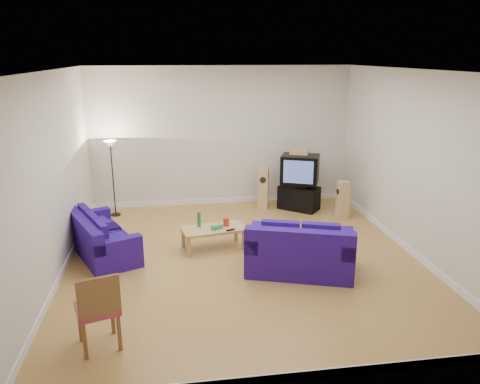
{
  "coord_description": "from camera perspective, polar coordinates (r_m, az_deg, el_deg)",
  "views": [
    {
      "loc": [
        -1.17,
        -7.42,
        3.44
      ],
      "look_at": [
        0.0,
        0.4,
        1.1
      ],
      "focal_mm": 35.0,
      "sensor_mm": 36.0,
      "label": 1
    }
  ],
  "objects": [
    {
      "name": "room",
      "position": [
        7.75,
        0.44,
        2.32
      ],
      "size": [
        6.01,
        6.51,
        3.21
      ],
      "color": "olive",
      "rests_on": "ground"
    },
    {
      "name": "sofa_three_seat",
      "position": [
        8.71,
        -16.74,
        -5.61
      ],
      "size": [
        1.51,
        2.05,
        0.73
      ],
      "rotation": [
        0.0,
        0.0,
        -1.15
      ],
      "color": "#1F0B5E",
      "rests_on": "ground"
    },
    {
      "name": "sofa_loveseat",
      "position": [
        7.71,
        7.3,
        -7.51
      ],
      "size": [
        1.92,
        1.44,
        0.85
      ],
      "rotation": [
        0.0,
        0.0,
        -0.32
      ],
      "color": "#1F0B5E",
      "rests_on": "ground"
    },
    {
      "name": "coffee_table",
      "position": [
        8.54,
        -3.29,
        -4.72
      ],
      "size": [
        1.2,
        0.75,
        0.41
      ],
      "rotation": [
        0.0,
        0.0,
        0.18
      ],
      "color": "tan",
      "rests_on": "ground"
    },
    {
      "name": "bottle",
      "position": [
        8.55,
        -5.02,
        -3.37
      ],
      "size": [
        0.07,
        0.07,
        0.28
      ],
      "primitive_type": "cylinder",
      "rotation": [
        0.0,
        0.0,
        0.08
      ],
      "color": "#197233",
      "rests_on": "coffee_table"
    },
    {
      "name": "tissue_box",
      "position": [
        8.45,
        -2.85,
        -4.28
      ],
      "size": [
        0.22,
        0.2,
        0.08
      ],
      "primitive_type": "cube",
      "rotation": [
        0.0,
        0.0,
        0.57
      ],
      "color": "green",
      "rests_on": "coffee_table"
    },
    {
      "name": "red_canister",
      "position": [
        8.58,
        -1.7,
        -3.67
      ],
      "size": [
        0.13,
        0.13,
        0.16
      ],
      "primitive_type": "cylinder",
      "rotation": [
        0.0,
        0.0,
        -0.25
      ],
      "color": "red",
      "rests_on": "coffee_table"
    },
    {
      "name": "remote",
      "position": [
        8.39,
        -1.16,
        -4.63
      ],
      "size": [
        0.17,
        0.11,
        0.02
      ],
      "primitive_type": "cube",
      "rotation": [
        0.0,
        0.0,
        0.38
      ],
      "color": "black",
      "rests_on": "coffee_table"
    },
    {
      "name": "tv_stand",
      "position": [
        10.81,
        7.19,
        -0.71
      ],
      "size": [
        0.99,
        0.94,
        0.54
      ],
      "primitive_type": "cube",
      "rotation": [
        0.0,
        0.0,
        -0.69
      ],
      "color": "black",
      "rests_on": "ground"
    },
    {
      "name": "av_receiver",
      "position": [
        10.72,
        6.98,
        0.94
      ],
      "size": [
        0.57,
        0.52,
        0.11
      ],
      "primitive_type": "cube",
      "rotation": [
        0.0,
        0.0,
        -0.38
      ],
      "color": "black",
      "rests_on": "tv_stand"
    },
    {
      "name": "television",
      "position": [
        10.59,
        7.32,
        2.8
      ],
      "size": [
        0.98,
        0.86,
        0.63
      ],
      "rotation": [
        0.0,
        0.0,
        -0.39
      ],
      "color": "black",
      "rests_on": "av_receiver"
    },
    {
      "name": "centre_speaker",
      "position": [
        10.58,
        7.2,
        4.94
      ],
      "size": [
        0.44,
        0.31,
        0.14
      ],
      "primitive_type": "cube",
      "rotation": [
        0.0,
        0.0,
        -0.39
      ],
      "color": "tan",
      "rests_on": "television"
    },
    {
      "name": "speaker_left",
      "position": [
        10.74,
        2.85,
        0.49
      ],
      "size": [
        0.3,
        0.34,
        0.97
      ],
      "rotation": [
        0.0,
        0.0,
        -0.29
      ],
      "color": "tan",
      "rests_on": "ground"
    },
    {
      "name": "speaker_right",
      "position": [
        10.33,
        12.41,
        -0.94
      ],
      "size": [
        0.27,
        0.21,
        0.83
      ],
      "rotation": [
        0.0,
        0.0,
        -1.5
      ],
      "color": "tan",
      "rests_on": "ground"
    },
    {
      "name": "floor_lamp",
      "position": [
        10.41,
        -15.44,
        4.46
      ],
      "size": [
        0.29,
        0.29,
        1.67
      ],
      "color": "black",
      "rests_on": "ground"
    },
    {
      "name": "dining_chair",
      "position": [
        5.93,
        -16.92,
        -13.28
      ],
      "size": [
        0.61,
        0.61,
        1.02
      ],
      "rotation": [
        0.0,
        0.0,
        0.3
      ],
      "color": "brown",
      "rests_on": "ground"
    }
  ]
}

